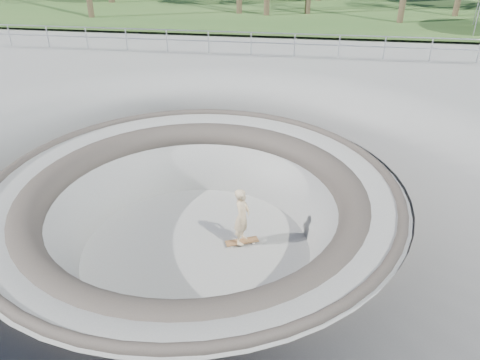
{
  "coord_description": "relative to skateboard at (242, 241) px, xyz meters",
  "views": [
    {
      "loc": [
        2.55,
        -9.71,
        5.87
      ],
      "look_at": [
        1.08,
        0.65,
        -0.1
      ],
      "focal_mm": 35.0,
      "sensor_mm": 36.0,
      "label": 1
    }
  ],
  "objects": [
    {
      "name": "ground",
      "position": [
        -1.18,
        -0.33,
        1.83
      ],
      "size": [
        180.0,
        180.0,
        0.0
      ],
      "primitive_type": "plane",
      "color": "gray",
      "rests_on": "ground"
    },
    {
      "name": "skate_bowl",
      "position": [
        -1.18,
        -0.33,
        -0.0
      ],
      "size": [
        14.0,
        14.0,
        4.1
      ],
      "color": "gray",
      "rests_on": "ground"
    },
    {
      "name": "distant_hills",
      "position": [
        2.6,
        56.84,
        -5.19
      ],
      "size": [
        103.2,
        45.0,
        28.6
      ],
      "color": "brown",
      "rests_on": "ground"
    },
    {
      "name": "safety_railing",
      "position": [
        -1.18,
        11.67,
        2.52
      ],
      "size": [
        25.0,
        0.06,
        1.03
      ],
      "color": "#95989D",
      "rests_on": "ground"
    },
    {
      "name": "skateboard",
      "position": [
        0.0,
        0.0,
        0.0
      ],
      "size": [
        0.92,
        0.59,
        0.09
      ],
      "color": "brown",
      "rests_on": "ground"
    },
    {
      "name": "skater",
      "position": [
        0.0,
        -0.0,
        0.83
      ],
      "size": [
        0.49,
        0.65,
        1.61
      ],
      "primitive_type": "imported",
      "rotation": [
        0.0,
        0.0,
        1.39
      ],
      "color": "#CCAF84",
      "rests_on": "skateboard"
    }
  ]
}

